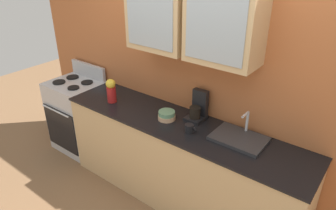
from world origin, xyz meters
The scene contains 9 objects.
ground_plane centered at (0.00, 0.00, 0.00)m, with size 10.00×10.00×0.00m, color brown.
back_wall_unit centered at (0.00, 0.32, 1.52)m, with size 4.62×0.43×2.87m.
counter centered at (0.00, 0.00, 0.47)m, with size 2.60×0.61×0.93m.
stove_range centered at (-1.62, 0.00, 0.48)m, with size 0.63×0.59×1.11m.
sink_faucet centered at (0.58, 0.09, 0.95)m, with size 0.46×0.33×0.23m.
bowl_stack centered at (-0.15, -0.01, 0.98)m, with size 0.17×0.17×0.09m.
vase centered at (-0.86, -0.06, 1.07)m, with size 0.10×0.10×0.26m.
cup_near_sink centered at (0.16, -0.07, 0.97)m, with size 0.11×0.08×0.08m.
coffee_maker centered at (0.08, 0.20, 1.04)m, with size 0.17×0.20×0.29m.
Camera 1 is at (1.50, -2.13, 2.47)m, focal length 33.65 mm.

